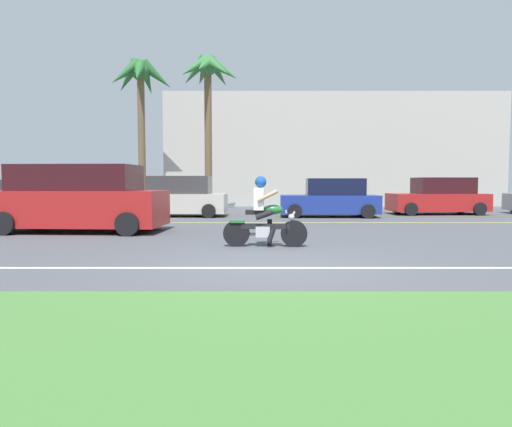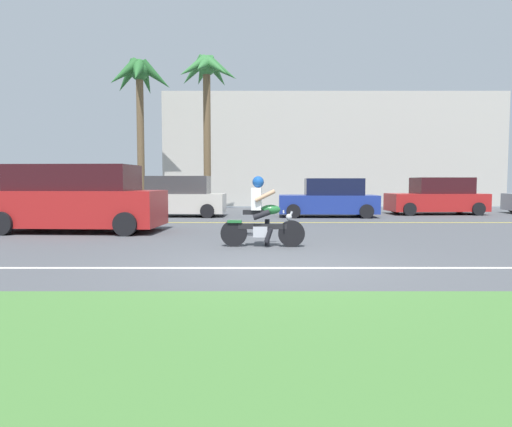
% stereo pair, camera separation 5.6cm
% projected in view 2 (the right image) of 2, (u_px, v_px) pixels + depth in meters
% --- Properties ---
extents(ground, '(56.00, 30.00, 0.04)m').
position_uv_depth(ground, '(268.00, 243.00, 11.03)').
color(ground, '#4C4F54').
extents(grass_median, '(56.00, 3.80, 0.06)m').
position_uv_depth(grass_median, '(286.00, 347.00, 3.94)').
color(grass_median, '#477A38').
rests_on(grass_median, ground).
extents(lane_line_near, '(50.40, 0.12, 0.01)m').
position_uv_depth(lane_line_near, '(272.00, 268.00, 7.72)').
color(lane_line_near, silver).
rests_on(lane_line_near, ground).
extents(lane_line_far, '(50.40, 0.12, 0.01)m').
position_uv_depth(lane_line_far, '(264.00, 223.00, 16.29)').
color(lane_line_far, yellow).
rests_on(lane_line_far, ground).
extents(motorcyclist, '(1.87, 0.61, 1.56)m').
position_uv_depth(motorcyclist, '(263.00, 217.00, 10.23)').
color(motorcyclist, black).
rests_on(motorcyclist, ground).
extents(suv_nearby, '(4.98, 2.42, 1.92)m').
position_uv_depth(suv_nearby, '(79.00, 199.00, 13.31)').
color(suv_nearby, '#AD1E1E').
rests_on(suv_nearby, ground).
extents(parked_car_0, '(4.42, 2.00, 1.53)m').
position_uv_depth(parked_car_0, '(37.00, 199.00, 19.53)').
color(parked_car_0, '#8C939E').
rests_on(parked_car_0, ground).
extents(parked_car_1, '(4.37, 1.93, 1.67)m').
position_uv_depth(parked_car_1, '(176.00, 198.00, 19.20)').
color(parked_car_1, beige).
rests_on(parked_car_1, ground).
extents(parked_car_2, '(4.04, 1.99, 1.58)m').
position_uv_depth(parked_car_2, '(331.00, 199.00, 18.95)').
color(parked_car_2, navy).
rests_on(parked_car_2, ground).
extents(parked_car_3, '(4.23, 2.01, 1.62)m').
position_uv_depth(parked_car_3, '(439.00, 197.00, 20.39)').
color(parked_car_3, '#AD1E1E').
rests_on(parked_car_3, ground).
extents(palm_tree_0, '(3.10, 3.20, 7.56)m').
position_uv_depth(palm_tree_0, '(208.00, 80.00, 22.20)').
color(palm_tree_0, brown).
rests_on(palm_tree_0, ground).
extents(palm_tree_1, '(3.41, 3.51, 7.84)m').
position_uv_depth(palm_tree_1, '(141.00, 86.00, 23.94)').
color(palm_tree_1, brown).
rests_on(palm_tree_1, ground).
extents(building_far, '(20.06, 4.00, 6.65)m').
position_uv_depth(building_far, '(332.00, 151.00, 28.74)').
color(building_far, '#BCB7AD').
rests_on(building_far, ground).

